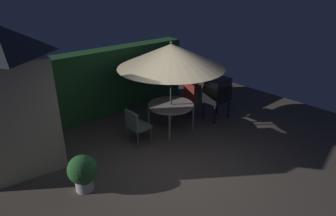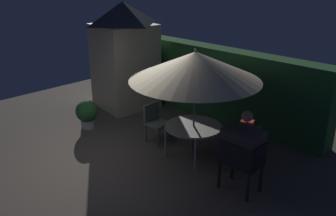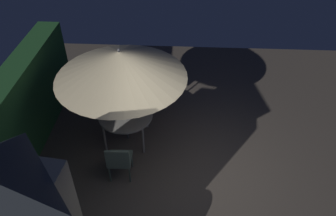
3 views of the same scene
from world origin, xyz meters
name	(u,v)px [view 1 (image 1 of 3)]	position (x,y,z in m)	size (l,w,h in m)	color
ground_plane	(177,166)	(0.00, 0.00, 0.00)	(11.00, 11.00, 0.00)	brown
hedge_backdrop	(94,85)	(0.00, 3.50, 0.96)	(6.17, 0.54, 1.91)	#28602D
garden_shed	(10,98)	(-2.42, 2.35, 1.52)	(1.73, 1.76, 2.98)	#C6B793
patio_table	(171,106)	(1.04, 1.36, 0.67)	(1.19, 1.19, 0.72)	#B2ADA3
patio_umbrella	(171,56)	(1.04, 1.36, 2.01)	(2.67, 2.67, 2.36)	#4C4C51
bbq_grill	(217,91)	(2.48, 1.01, 0.85)	(0.72, 0.53, 1.20)	black
chair_near_shed	(192,97)	(2.19, 1.72, 0.52)	(0.58, 0.58, 0.90)	slate
chair_far_side	(136,125)	(-0.10, 1.33, 0.52)	(0.48, 0.47, 0.90)	slate
potted_plant_by_grill	(83,171)	(-1.85, 0.60, 0.41)	(0.56, 0.56, 0.74)	silver
person_in_red	(191,90)	(2.11, 1.69, 0.78)	(0.33, 0.40, 1.26)	#CC3D33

